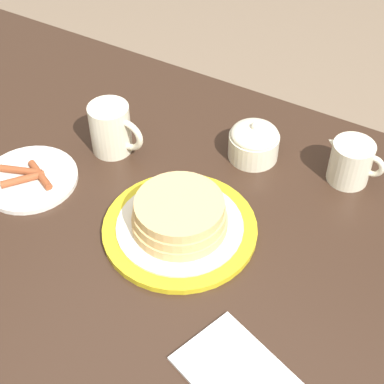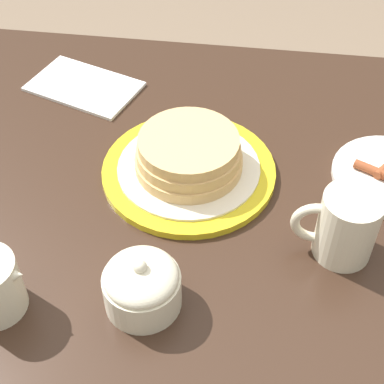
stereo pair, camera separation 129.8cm
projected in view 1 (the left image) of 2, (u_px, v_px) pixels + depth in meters
name	position (u px, v px, depth m)	size (l,w,h in m)	color
dining_table	(164.00, 248.00, 1.14)	(1.58, 0.81, 0.75)	#332116
pancake_plate	(180.00, 220.00, 0.99)	(0.27, 0.27, 0.07)	gold
side_plate_bacon	(30.00, 178.00, 1.10)	(0.18, 0.18, 0.02)	silver
coffee_mug	(112.00, 129.00, 1.13)	(0.11, 0.08, 0.10)	beige
creamer_pitcher	(351.00, 161.00, 1.08)	(0.12, 0.08, 0.09)	beige
sugar_bowl	(254.00, 142.00, 1.13)	(0.10, 0.10, 0.08)	beige
napkin	(244.00, 381.00, 0.82)	(0.22, 0.17, 0.01)	white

